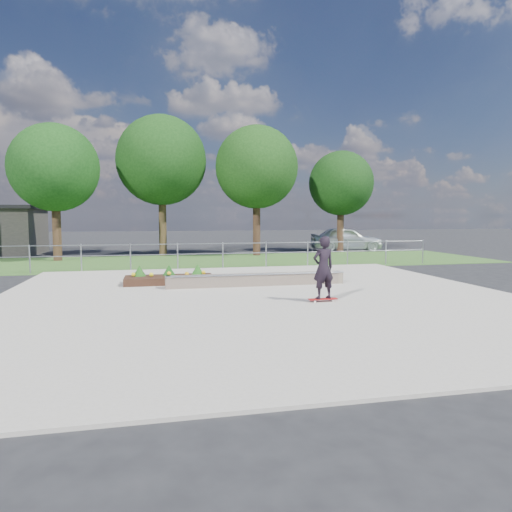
% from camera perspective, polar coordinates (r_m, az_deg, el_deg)
% --- Properties ---
extents(ground, '(120.00, 120.00, 0.00)m').
position_cam_1_polar(ground, '(13.24, 0.56, -5.32)').
color(ground, black).
rests_on(ground, ground).
extents(grass_verge, '(30.00, 8.00, 0.02)m').
position_cam_1_polar(grass_verge, '(23.99, -5.37, -0.65)').
color(grass_verge, '#2F5522').
rests_on(grass_verge, ground).
extents(concrete_slab, '(15.00, 15.00, 0.06)m').
position_cam_1_polar(concrete_slab, '(13.24, 0.56, -5.20)').
color(concrete_slab, '#A09A8E').
rests_on(concrete_slab, ground).
extents(fence, '(20.06, 0.06, 1.20)m').
position_cam_1_polar(fence, '(20.47, -4.18, 0.52)').
color(fence, gray).
rests_on(fence, ground).
extents(tree_far_left, '(4.55, 4.55, 7.15)m').
position_cam_1_polar(tree_far_left, '(26.30, -23.89, 10.02)').
color(tree_far_left, '#331F14').
rests_on(tree_far_left, ground).
extents(tree_mid_left, '(5.25, 5.25, 8.25)m').
position_cam_1_polar(tree_mid_left, '(27.88, -11.72, 11.59)').
color(tree_mid_left, '#332414').
rests_on(tree_mid_left, ground).
extents(tree_mid_right, '(4.90, 4.90, 7.70)m').
position_cam_1_polar(tree_mid_right, '(27.49, 0.08, 11.00)').
color(tree_mid_right, black).
rests_on(tree_mid_right, ground).
extents(tree_far_right, '(4.20, 4.20, 6.60)m').
position_cam_1_polar(tree_far_right, '(30.69, 10.59, 8.89)').
color(tree_far_right, '#321D14').
rests_on(tree_far_right, ground).
extents(grind_ledge, '(6.00, 0.44, 0.43)m').
position_cam_1_polar(grind_ledge, '(15.22, 0.09, -2.96)').
color(grind_ledge, brown).
rests_on(grind_ledge, concrete_slab).
extents(planter_bed, '(3.00, 1.20, 0.61)m').
position_cam_1_polar(planter_bed, '(16.07, -10.80, -2.69)').
color(planter_bed, black).
rests_on(planter_bed, concrete_slab).
extents(skateboarder, '(0.80, 0.50, 1.78)m').
position_cam_1_polar(skateboarder, '(12.44, 8.42, -1.48)').
color(skateboarder, white).
rests_on(skateboarder, concrete_slab).
extents(parked_car, '(5.06, 2.71, 1.64)m').
position_cam_1_polar(parked_car, '(31.54, 11.20, 2.12)').
color(parked_car, silver).
rests_on(parked_car, ground).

